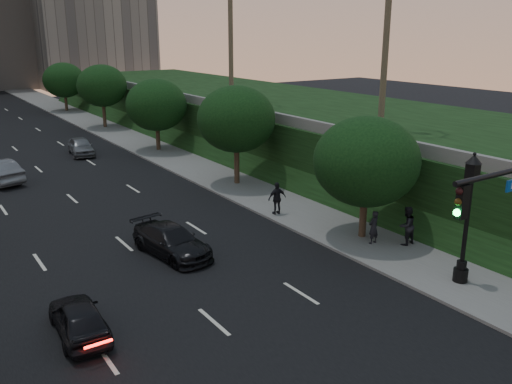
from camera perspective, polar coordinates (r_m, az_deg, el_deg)
road_surface at (r=42.41m, az=-21.33°, el=1.68°), size 16.00×140.00×0.02m
sidewalk_right at (r=45.55m, az=-8.73°, el=3.69°), size 4.50×140.00×0.15m
embankment at (r=49.59m, az=4.64°, el=7.15°), size 18.00×90.00×4.00m
parapet_wall at (r=44.51m, az=-4.03°, el=9.14°), size 0.35×90.00×0.70m
tree_right_a at (r=26.88m, az=11.54°, el=3.16°), size 5.20×5.20×6.24m
tree_right_b at (r=36.06m, az=-2.09°, el=7.67°), size 5.20×5.20×6.74m
tree_right_c at (r=47.58m, az=-10.45°, el=9.00°), size 5.20×5.20×6.24m
tree_right_d at (r=60.55m, az=-15.91°, el=10.71°), size 5.20×5.20×6.74m
tree_right_e at (r=74.95m, az=-19.57°, el=11.04°), size 5.20×5.20×6.24m
street_lamp at (r=23.40m, az=21.27°, el=-3.23°), size 0.64×0.64×5.62m
sedan_near_left at (r=20.04m, az=-18.14°, el=-12.49°), size 1.78×3.95×1.32m
sedan_near_right at (r=25.70m, az=-8.88°, el=-5.12°), size 2.64×5.03×1.39m
sedan_far_right at (r=48.15m, az=-17.96°, el=4.59°), size 2.30×4.57×1.49m
pedestrian_a at (r=26.90m, az=12.27°, el=-3.65°), size 0.64×0.45×1.66m
pedestrian_b at (r=27.12m, az=15.57°, el=-3.43°), size 0.94×0.74×1.92m
pedestrian_c at (r=30.46m, az=2.24°, el=-0.66°), size 1.14×0.60×1.86m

